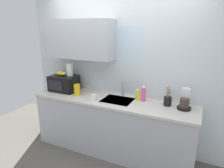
% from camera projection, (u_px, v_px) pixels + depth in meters
% --- Properties ---
extents(kitchen_wall_assembly, '(3.34, 0.42, 2.50)m').
position_uv_depth(kitchen_wall_assembly, '(112.00, 66.00, 3.27)').
color(kitchen_wall_assembly, silver).
rests_on(kitchen_wall_assembly, ground).
extents(counter_unit, '(2.57, 0.63, 0.90)m').
position_uv_depth(counter_unit, '(112.00, 125.00, 3.21)').
color(counter_unit, '#B2B7BC').
rests_on(counter_unit, ground).
extents(sink_faucet, '(0.03, 0.03, 0.24)m').
position_uv_depth(sink_faucet, '(123.00, 89.00, 3.23)').
color(sink_faucet, '#B2B5BA').
rests_on(sink_faucet, counter_unit).
extents(microwave, '(0.46, 0.35, 0.27)m').
position_uv_depth(microwave, '(64.00, 83.00, 3.48)').
color(microwave, black).
rests_on(microwave, counter_unit).
extents(banana_bunch, '(0.20, 0.11, 0.07)m').
position_uv_depth(banana_bunch, '(61.00, 73.00, 3.45)').
color(banana_bunch, gold).
rests_on(banana_bunch, microwave).
extents(paper_towel_roll, '(0.11, 0.11, 0.22)m').
position_uv_depth(paper_towel_roll, '(70.00, 69.00, 3.41)').
color(paper_towel_roll, white).
rests_on(paper_towel_roll, microwave).
extents(coffee_maker, '(0.19, 0.21, 0.28)m').
position_uv_depth(coffee_maker, '(185.00, 101.00, 2.72)').
color(coffee_maker, black).
rests_on(coffee_maker, counter_unit).
extents(dish_soap_bottle_yellow, '(0.06, 0.06, 0.20)m').
position_uv_depth(dish_soap_bottle_yellow, '(138.00, 94.00, 3.04)').
color(dish_soap_bottle_yellow, yellow).
rests_on(dish_soap_bottle_yellow, counter_unit).
extents(dish_soap_bottle_pink, '(0.06, 0.06, 0.25)m').
position_uv_depth(dish_soap_bottle_pink, '(144.00, 94.00, 2.99)').
color(dish_soap_bottle_pink, '#E55999').
rests_on(dish_soap_bottle_pink, counter_unit).
extents(cereal_canister, '(0.10, 0.10, 0.18)m').
position_uv_depth(cereal_canister, '(77.00, 90.00, 3.26)').
color(cereal_canister, gold).
rests_on(cereal_canister, counter_unit).
extents(mug_white, '(0.08, 0.08, 0.09)m').
position_uv_depth(mug_white, '(94.00, 97.00, 3.05)').
color(mug_white, white).
rests_on(mug_white, counter_unit).
extents(utensil_crock, '(0.11, 0.11, 0.29)m').
position_uv_depth(utensil_crock, '(168.00, 101.00, 2.83)').
color(utensil_crock, black).
rests_on(utensil_crock, counter_unit).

